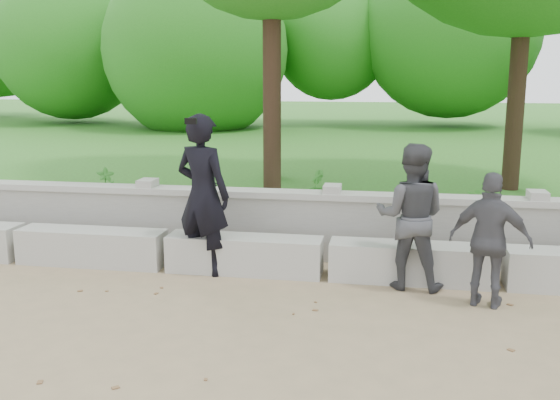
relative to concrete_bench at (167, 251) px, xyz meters
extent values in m
plane|color=#967E5C|center=(0.00, -1.90, -0.22)|extent=(80.00, 80.00, 0.00)
cube|color=#325A1F|center=(0.00, 12.10, -0.10)|extent=(40.00, 22.00, 0.25)
cube|color=#AEACA4|center=(-1.00, 0.00, 0.00)|extent=(1.90, 0.45, 0.45)
cube|color=#AEACA4|center=(1.00, 0.00, 0.00)|extent=(1.90, 0.45, 0.45)
cube|color=#AEACA4|center=(3.00, 0.00, 0.00)|extent=(1.90, 0.45, 0.45)
cube|color=#A3A19A|center=(0.00, 0.70, 0.18)|extent=(12.50, 0.25, 0.82)
cube|color=#AEACA4|center=(0.00, 0.70, 0.64)|extent=(12.50, 0.35, 0.08)
cube|color=black|center=(0.30, 0.56, 0.40)|extent=(0.36, 0.02, 0.24)
imported|color=black|center=(0.52, -0.10, 0.75)|extent=(0.82, 0.67, 1.94)
cube|color=black|center=(0.52, -0.49, 1.65)|extent=(0.14, 0.06, 0.07)
imported|color=#3C3C40|center=(2.97, -0.20, 0.60)|extent=(0.87, 0.71, 1.65)
imported|color=#47464C|center=(3.76, -0.67, 0.49)|extent=(0.90, 0.58, 1.42)
cylinder|color=#382619|center=(0.29, 5.62, 2.75)|extent=(0.37, 0.37, 5.45)
cylinder|color=#382619|center=(0.93, 2.20, 2.08)|extent=(0.28, 0.28, 4.11)
cylinder|color=#382619|center=(4.98, 5.07, 2.40)|extent=(0.32, 0.32, 4.75)
imported|color=#3B892E|center=(-2.07, 2.71, 0.31)|extent=(0.37, 0.34, 0.58)
imported|color=#3B892E|center=(1.49, 3.26, 0.30)|extent=(0.28, 0.33, 0.54)
imported|color=#3B892E|center=(4.05, 1.81, 0.28)|extent=(0.60, 0.57, 0.52)
camera|label=1|loc=(2.70, -7.16, 2.16)|focal=40.00mm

